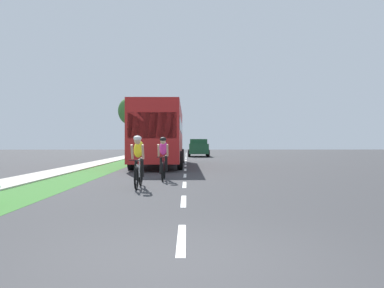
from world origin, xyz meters
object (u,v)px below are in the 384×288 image
cyclist_lead (138,161)px  street_tree_far (131,111)px  cyclist_trailing (163,158)px  bus_red (161,133)px  suv_dark_green (198,147)px

cyclist_lead → street_tree_far: size_ratio=0.25×
cyclist_trailing → bus_red: 9.32m
cyclist_lead → street_tree_far: street_tree_far is taller
cyclist_trailing → suv_dark_green: bearing=85.3°
street_tree_far → suv_dark_green: bearing=-34.0°
bus_red → suv_dark_green: (2.79, 15.92, -1.03)m
bus_red → suv_dark_green: 16.20m
cyclist_lead → bus_red: 11.75m
cyclist_lead → cyclist_trailing: bearing=76.4°
bus_red → cyclist_lead: bearing=-89.4°
suv_dark_green → street_tree_far: size_ratio=0.69×
cyclist_lead → cyclist_trailing: (0.60, 2.48, 0.00)m
cyclist_lead → bus_red: size_ratio=0.15×
bus_red → street_tree_far: size_ratio=1.71×
cyclist_lead → street_tree_far: (-5.04, 32.80, 4.30)m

